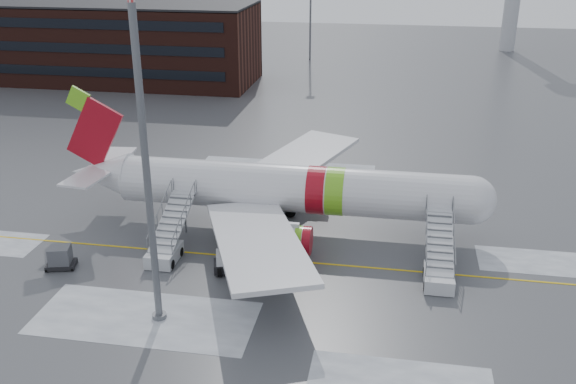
% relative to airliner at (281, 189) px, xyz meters
% --- Properties ---
extents(ground, '(260.00, 260.00, 0.00)m').
position_rel_airliner_xyz_m(ground, '(-0.02, -4.68, -3.42)').
color(ground, '#494C4F').
rests_on(ground, ground).
extents(airliner, '(35.03, 32.97, 11.18)m').
position_rel_airliner_xyz_m(airliner, '(0.00, 0.00, 0.00)').
color(airliner, silver).
rests_on(airliner, ground).
extents(airstair_fwd, '(2.05, 7.70, 3.48)m').
position_rel_airliner_xyz_m(airstair_fwd, '(12.42, -6.54, -2.35)').
color(airstair_fwd, silver).
rests_on(airstair_fwd, ground).
extents(airstair_aft, '(2.05, 7.70, 3.48)m').
position_rel_airliner_xyz_m(airstair_aft, '(-7.41, -6.54, -2.35)').
color(airstair_aft, '#B3B6BA').
rests_on(airstair_aft, ground).
extents(pushback_tug, '(2.98, 2.55, 1.54)m').
position_rel_airliner_xyz_m(pushback_tug, '(-2.22, -7.91, -2.74)').
color(pushback_tug, black).
rests_on(pushback_tug, ground).
extents(uld_container, '(2.33, 1.94, 1.65)m').
position_rel_airliner_xyz_m(uld_container, '(-14.47, -9.47, -2.65)').
color(uld_container, black).
rests_on(uld_container, ground).
extents(light_mast_near, '(1.20, 1.20, 24.34)m').
position_rel_airliner_xyz_m(light_mast_near, '(-5.13, -14.50, 9.21)').
color(light_mast_near, '#595B60').
rests_on(light_mast_near, ground).
extents(terminal_building, '(62.00, 16.11, 12.30)m').
position_rel_airliner_xyz_m(terminal_building, '(-45.02, 50.30, 2.78)').
color(terminal_building, '#3F1E16').
rests_on(terminal_building, ground).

